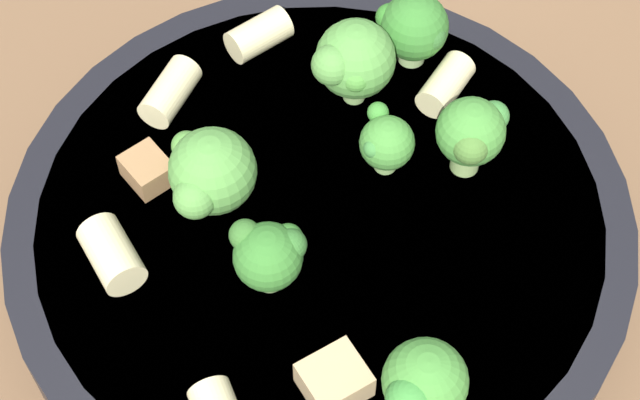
% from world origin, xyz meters
% --- Properties ---
extents(ground_plane, '(2.00, 2.00, 0.00)m').
position_xyz_m(ground_plane, '(0.00, 0.00, 0.00)').
color(ground_plane, brown).
extents(pasta_bowl, '(0.25, 0.25, 0.04)m').
position_xyz_m(pasta_bowl, '(0.00, 0.00, 0.02)').
color(pasta_bowl, black).
rests_on(pasta_bowl, ground_plane).
extents(broccoli_floret_0, '(0.03, 0.03, 0.04)m').
position_xyz_m(broccoli_floret_0, '(0.02, 0.06, 0.06)').
color(broccoli_floret_0, '#93B766').
rests_on(broccoli_floret_0, pasta_bowl).
extents(broccoli_floret_1, '(0.03, 0.03, 0.04)m').
position_xyz_m(broccoli_floret_1, '(-0.04, 0.08, 0.06)').
color(broccoli_floret_1, '#9EC175').
rests_on(broccoli_floret_1, pasta_bowl).
extents(broccoli_floret_2, '(0.02, 0.02, 0.03)m').
position_xyz_m(broccoli_floret_2, '(-0.00, 0.04, 0.05)').
color(broccoli_floret_2, '#84AD60').
rests_on(broccoli_floret_2, pasta_bowl).
extents(broccoli_floret_3, '(0.04, 0.04, 0.04)m').
position_xyz_m(broccoli_floret_3, '(-0.03, -0.03, 0.06)').
color(broccoli_floret_3, '#84AD60').
rests_on(broccoli_floret_3, pasta_bowl).
extents(broccoli_floret_4, '(0.03, 0.04, 0.04)m').
position_xyz_m(broccoli_floret_4, '(-0.04, 0.05, 0.06)').
color(broccoli_floret_4, '#84AD60').
rests_on(broccoli_floret_4, pasta_bowl).
extents(broccoli_floret_5, '(0.03, 0.03, 0.03)m').
position_xyz_m(broccoli_floret_5, '(0.01, -0.03, 0.05)').
color(broccoli_floret_5, '#84AD60').
rests_on(broccoli_floret_5, pasta_bowl).
extents(broccoli_floret_6, '(0.03, 0.03, 0.04)m').
position_xyz_m(broccoli_floret_6, '(0.09, -0.03, 0.06)').
color(broccoli_floret_6, '#9EC175').
rests_on(broccoli_floret_6, pasta_bowl).
extents(rigatoni_1, '(0.02, 0.03, 0.01)m').
position_xyz_m(rigatoni_1, '(-0.01, 0.08, 0.04)').
color(rigatoni_1, beige).
rests_on(rigatoni_1, pasta_bowl).
extents(rigatoni_2, '(0.02, 0.03, 0.02)m').
position_xyz_m(rigatoni_2, '(-0.08, 0.04, 0.04)').
color(rigatoni_2, beige).
rests_on(rigatoni_2, pasta_bowl).
extents(rigatoni_3, '(0.03, 0.02, 0.02)m').
position_xyz_m(rigatoni_3, '(-0.03, -0.08, 0.05)').
color(rigatoni_3, beige).
rests_on(rigatoni_3, pasta_bowl).
extents(rigatoni_4, '(0.03, 0.03, 0.02)m').
position_xyz_m(rigatoni_4, '(-0.08, -0.01, 0.04)').
color(rigatoni_4, beige).
rests_on(rigatoni_4, pasta_bowl).
extents(chicken_chunk_0, '(0.02, 0.03, 0.01)m').
position_xyz_m(chicken_chunk_0, '(0.06, -0.05, 0.04)').
color(chicken_chunk_0, tan).
rests_on(chicken_chunk_0, pasta_bowl).
extents(chicken_chunk_1, '(0.02, 0.02, 0.01)m').
position_xyz_m(chicken_chunk_1, '(-0.06, -0.04, 0.04)').
color(chicken_chunk_1, '#A87A4C').
rests_on(chicken_chunk_1, pasta_bowl).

